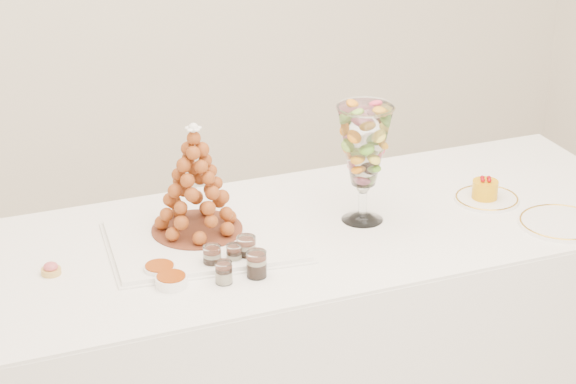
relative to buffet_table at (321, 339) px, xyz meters
name	(u,v)px	position (x,y,z in m)	size (l,w,h in m)	color
buffet_table	(321,339)	(0.00, 0.00, 0.00)	(2.19, 0.93, 0.82)	white
lace_tray	(205,241)	(-0.38, 0.03, 0.42)	(0.56, 0.42, 0.02)	white
macaron_vase	(364,148)	(0.14, 0.00, 0.66)	(0.17, 0.17, 0.38)	white
cake_plate	(487,199)	(0.58, -0.04, 0.42)	(0.21, 0.21, 0.01)	white
spare_plate	(561,223)	(0.69, -0.29, 0.42)	(0.27, 0.27, 0.01)	white
pink_tart	(51,269)	(-0.85, 0.03, 0.43)	(0.06, 0.06, 0.04)	tan
verrine_a	(212,257)	(-0.41, -0.13, 0.45)	(0.05, 0.05, 0.07)	white
verrine_b	(234,254)	(-0.34, -0.13, 0.44)	(0.05, 0.05, 0.06)	white
verrine_c	(246,249)	(-0.30, -0.12, 0.45)	(0.06, 0.06, 0.08)	white
verrine_d	(224,272)	(-0.41, -0.22, 0.44)	(0.05, 0.05, 0.07)	white
verrine_e	(257,264)	(-0.31, -0.22, 0.45)	(0.06, 0.06, 0.08)	white
ramekin_back	(160,271)	(-0.56, -0.11, 0.43)	(0.09, 0.09, 0.03)	white
ramekin_front	(171,281)	(-0.55, -0.18, 0.43)	(0.09, 0.09, 0.03)	white
croquembouche	(195,179)	(-0.38, 0.09, 0.60)	(0.28, 0.28, 0.35)	brown
mousse_cake	(485,189)	(0.57, -0.03, 0.45)	(0.08, 0.08, 0.07)	#E4A00A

